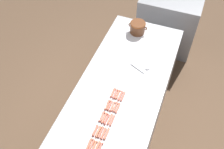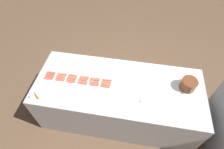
% 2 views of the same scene
% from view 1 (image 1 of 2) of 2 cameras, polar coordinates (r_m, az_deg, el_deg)
% --- Properties ---
extents(ground_plane, '(20.00, 20.00, 0.00)m').
position_cam_1_polar(ground_plane, '(3.84, 1.86, -9.66)').
color(ground_plane, brown).
extents(griddle_counter, '(1.00, 2.43, 0.84)m').
position_cam_1_polar(griddle_counter, '(3.48, 2.03, -6.19)').
color(griddle_counter, '#ADAFB5').
rests_on(griddle_counter, ground_plane).
extents(back_cabinet, '(0.94, 0.75, 0.97)m').
position_cam_1_polar(back_cabinet, '(4.64, 12.14, 11.35)').
color(back_cabinet, '#939599').
rests_on(back_cabinet, ground_plane).
extents(hot_dog_1, '(0.03, 0.14, 0.02)m').
position_cam_1_polar(hot_dog_1, '(2.73, -5.00, -14.80)').
color(hot_dog_1, '#D06C4F').
rests_on(hot_dog_1, griddle_counter).
extents(hot_dog_2, '(0.03, 0.14, 0.02)m').
position_cam_1_polar(hot_dog_2, '(2.80, -3.64, -11.98)').
color(hot_dog_2, '#D8654C').
rests_on(hot_dog_2, griddle_counter).
extents(hot_dog_3, '(0.03, 0.14, 0.02)m').
position_cam_1_polar(hot_dog_3, '(2.87, -2.21, -9.09)').
color(hot_dog_3, '#D06B55').
rests_on(hot_dog_3, griddle_counter).
extents(hot_dog_4, '(0.03, 0.14, 0.02)m').
position_cam_1_polar(hot_dog_4, '(2.95, -0.99, -6.61)').
color(hot_dog_4, '#D56A4F').
rests_on(hot_dog_4, griddle_counter).
extents(hot_dog_5, '(0.03, 0.14, 0.02)m').
position_cam_1_polar(hot_dog_5, '(3.05, 0.20, -3.95)').
color(hot_dog_5, '#CC6B51').
rests_on(hot_dog_5, griddle_counter).
extents(hot_dog_7, '(0.03, 0.14, 0.02)m').
position_cam_1_polar(hot_dog_7, '(2.72, -4.47, -15.03)').
color(hot_dog_7, '#D46D56').
rests_on(hot_dog_7, griddle_counter).
extents(hot_dog_8, '(0.03, 0.14, 0.02)m').
position_cam_1_polar(hot_dog_8, '(2.79, -2.99, -12.21)').
color(hot_dog_8, '#CE7150').
rests_on(hot_dog_8, griddle_counter).
extents(hot_dog_9, '(0.03, 0.14, 0.02)m').
position_cam_1_polar(hot_dog_9, '(2.86, -1.70, -9.36)').
color(hot_dog_9, '#D77255').
rests_on(hot_dog_9, griddle_counter).
extents(hot_dog_10, '(0.02, 0.14, 0.02)m').
position_cam_1_polar(hot_dog_10, '(2.95, -0.49, -6.70)').
color(hot_dog_10, '#CD6653').
rests_on(hot_dog_10, griddle_counter).
extents(hot_dog_11, '(0.03, 0.14, 0.02)m').
position_cam_1_polar(hot_dog_11, '(3.04, 0.74, -4.21)').
color(hot_dog_11, '#D46452').
rests_on(hot_dog_11, griddle_counter).
extents(hot_dog_13, '(0.03, 0.14, 0.02)m').
position_cam_1_polar(hot_dog_13, '(2.72, -3.95, -15.36)').
color(hot_dog_13, '#CF6E4C').
rests_on(hot_dog_13, griddle_counter).
extents(hot_dog_14, '(0.03, 0.14, 0.02)m').
position_cam_1_polar(hot_dog_14, '(2.78, -2.45, -12.33)').
color(hot_dog_14, '#CB6A52').
rests_on(hot_dog_14, griddle_counter).
extents(hot_dog_15, '(0.03, 0.14, 0.02)m').
position_cam_1_polar(hot_dog_15, '(2.86, -1.17, -9.61)').
color(hot_dog_15, '#D16453').
rests_on(hot_dog_15, griddle_counter).
extents(hot_dog_16, '(0.03, 0.14, 0.02)m').
position_cam_1_polar(hot_dog_16, '(2.94, 0.09, -6.94)').
color(hot_dog_16, '#CC6E55').
rests_on(hot_dog_16, griddle_counter).
extents(hot_dog_17, '(0.03, 0.14, 0.02)m').
position_cam_1_polar(hot_dog_17, '(3.03, 1.23, -4.35)').
color(hot_dog_17, '#CF6C51').
rests_on(hot_dog_17, griddle_counter).
extents(hot_dog_19, '(0.03, 0.14, 0.02)m').
position_cam_1_polar(hot_dog_19, '(2.71, -3.20, -15.42)').
color(hot_dog_19, '#D66A4C').
rests_on(hot_dog_19, griddle_counter).
extents(hot_dog_20, '(0.03, 0.14, 0.02)m').
position_cam_1_polar(hot_dog_20, '(2.78, -1.84, -12.62)').
color(hot_dog_20, '#D0694D').
rests_on(hot_dog_20, griddle_counter).
extents(hot_dog_21, '(0.02, 0.14, 0.02)m').
position_cam_1_polar(hot_dog_21, '(2.85, -0.46, -9.64)').
color(hot_dog_21, '#CF6F54').
rests_on(hot_dog_21, griddle_counter).
extents(hot_dog_22, '(0.03, 0.14, 0.02)m').
position_cam_1_polar(hot_dog_22, '(2.94, 0.73, -7.00)').
color(hot_dog_22, '#D06B52').
rests_on(hot_dog_22, griddle_counter).
extents(hot_dog_23, '(0.03, 0.14, 0.02)m').
position_cam_1_polar(hot_dog_23, '(3.02, 1.82, -4.60)').
color(hot_dog_23, '#CE6652').
rests_on(hot_dog_23, griddle_counter).
extents(hot_dog_25, '(0.03, 0.14, 0.02)m').
position_cam_1_polar(hot_dog_25, '(2.70, -2.68, -15.73)').
color(hot_dog_25, '#D06452').
rests_on(hot_dog_25, griddle_counter).
extents(hot_dog_26, '(0.03, 0.14, 0.02)m').
position_cam_1_polar(hot_dog_26, '(2.77, -1.18, -12.71)').
color(hot_dog_26, '#C96E53').
rests_on(hot_dog_26, griddle_counter).
extents(hot_dog_27, '(0.02, 0.14, 0.02)m').
position_cam_1_polar(hot_dog_27, '(2.85, 0.05, -9.91)').
color(hot_dog_27, '#D86650').
rests_on(hot_dog_27, griddle_counter).
extents(hot_dog_28, '(0.03, 0.14, 0.02)m').
position_cam_1_polar(hot_dog_28, '(2.93, 1.25, -7.24)').
color(hot_dog_28, '#D26B52').
rests_on(hot_dog_28, griddle_counter).
extents(hot_dog_29, '(0.02, 0.14, 0.02)m').
position_cam_1_polar(hot_dog_29, '(3.02, 2.37, -4.73)').
color(hot_dog_29, '#D56753').
rests_on(hot_dog_29, griddle_counter).
extents(bean_pot, '(0.27, 0.22, 0.17)m').
position_cam_1_polar(bean_pot, '(3.74, 5.57, 10.18)').
color(bean_pot, brown).
rests_on(bean_pot, griddle_counter).
extents(serving_spoon, '(0.26, 0.15, 0.02)m').
position_cam_1_polar(serving_spoon, '(3.31, 7.01, 1.34)').
color(serving_spoon, '#B7B7BC').
rests_on(serving_spoon, griddle_counter).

